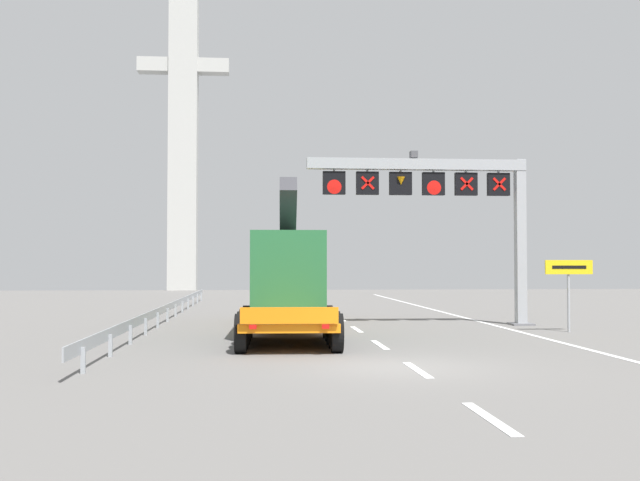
{
  "coord_description": "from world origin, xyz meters",
  "views": [
    {
      "loc": [
        -3.31,
        -17.65,
        2.46
      ],
      "look_at": [
        -1.02,
        10.61,
        3.41
      ],
      "focal_mm": 41.43,
      "sensor_mm": 36.0,
      "label": 1
    }
  ],
  "objects_px": {
    "heavy_haul_truck_orange": "(287,277)",
    "bridge_pylon_distant": "(183,105)",
    "exit_sign_yellow": "(569,276)",
    "overhead_lane_gantry": "(445,193)"
  },
  "relations": [
    {
      "from": "overhead_lane_gantry",
      "to": "exit_sign_yellow",
      "type": "distance_m",
      "value": 6.02
    },
    {
      "from": "exit_sign_yellow",
      "to": "bridge_pylon_distant",
      "type": "bearing_deg",
      "value": 111.88
    },
    {
      "from": "bridge_pylon_distant",
      "to": "overhead_lane_gantry",
      "type": "bearing_deg",
      "value": -70.96
    },
    {
      "from": "overhead_lane_gantry",
      "to": "exit_sign_yellow",
      "type": "xyz_separation_m",
      "value": [
        3.79,
        -3.24,
        -3.37
      ]
    },
    {
      "from": "exit_sign_yellow",
      "to": "bridge_pylon_distant",
      "type": "distance_m",
      "value": 53.54
    },
    {
      "from": "heavy_haul_truck_orange",
      "to": "exit_sign_yellow",
      "type": "height_order",
      "value": "heavy_haul_truck_orange"
    },
    {
      "from": "overhead_lane_gantry",
      "to": "bridge_pylon_distant",
      "type": "distance_m",
      "value": 48.4
    },
    {
      "from": "heavy_haul_truck_orange",
      "to": "bridge_pylon_distant",
      "type": "xyz_separation_m",
      "value": [
        -8.69,
        45.56,
        16.38
      ]
    },
    {
      "from": "heavy_haul_truck_orange",
      "to": "exit_sign_yellow",
      "type": "bearing_deg",
      "value": -9.66
    },
    {
      "from": "heavy_haul_truck_orange",
      "to": "bridge_pylon_distant",
      "type": "bearing_deg",
      "value": 100.79
    }
  ]
}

